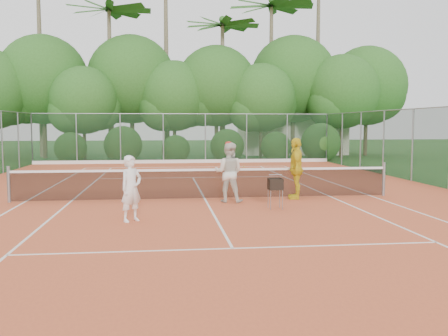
{
  "coord_description": "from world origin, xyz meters",
  "views": [
    {
      "loc": [
        -1.28,
        -15.61,
        2.37
      ],
      "look_at": [
        0.47,
        -1.2,
        1.1
      ],
      "focal_mm": 40.0,
      "sensor_mm": 36.0,
      "label": 1
    }
  ],
  "objects_px": {
    "player_center_grp": "(229,172)",
    "ball_hopper": "(275,185)",
    "player_white": "(131,189)",
    "player_yellow": "(296,168)"
  },
  "relations": [
    {
      "from": "player_white",
      "to": "player_yellow",
      "type": "height_order",
      "value": "player_yellow"
    },
    {
      "from": "player_white",
      "to": "ball_hopper",
      "type": "relative_size",
      "value": 1.88
    },
    {
      "from": "player_center_grp",
      "to": "player_white",
      "type": "bearing_deg",
      "value": -135.06
    },
    {
      "from": "player_white",
      "to": "player_center_grp",
      "type": "bearing_deg",
      "value": 4.24
    },
    {
      "from": "player_white",
      "to": "ball_hopper",
      "type": "height_order",
      "value": "player_white"
    },
    {
      "from": "player_yellow",
      "to": "ball_hopper",
      "type": "height_order",
      "value": "player_yellow"
    },
    {
      "from": "player_white",
      "to": "player_center_grp",
      "type": "relative_size",
      "value": 0.87
    },
    {
      "from": "player_white",
      "to": "player_yellow",
      "type": "distance_m",
      "value": 5.86
    },
    {
      "from": "player_center_grp",
      "to": "ball_hopper",
      "type": "height_order",
      "value": "player_center_grp"
    },
    {
      "from": "player_center_grp",
      "to": "ball_hopper",
      "type": "xyz_separation_m",
      "value": [
        1.14,
        -1.36,
        -0.23
      ]
    }
  ]
}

